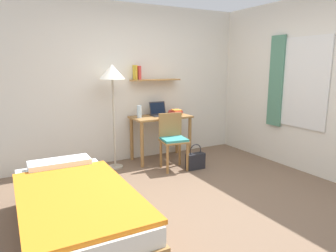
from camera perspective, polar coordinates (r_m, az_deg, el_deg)
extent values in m
plane|color=brown|center=(3.82, 5.81, -13.75)|extent=(5.28, 5.28, 0.00)
cube|color=silver|center=(5.26, -6.50, 7.84)|extent=(4.40, 0.05, 2.60)
cube|color=#9E703D|center=(5.28, -2.35, 8.59)|extent=(0.87, 0.22, 0.02)
cube|color=gold|center=(5.15, -6.16, 9.91)|extent=(0.03, 0.14, 0.24)
cube|color=#D13D38|center=(5.15, -5.59, 9.86)|extent=(0.04, 0.18, 0.23)
cube|color=silver|center=(4.91, 26.20, 6.51)|extent=(0.05, 4.40, 2.60)
cube|color=silver|center=(5.00, 24.05, 7.33)|extent=(0.02, 0.81, 1.35)
cube|color=white|center=(5.01, 24.12, 7.33)|extent=(0.01, 0.75, 1.29)
cube|color=#4C7F66|center=(5.31, 19.48, 7.84)|extent=(0.03, 0.28, 1.45)
cube|color=#9E703D|center=(3.19, -16.75, -16.71)|extent=(0.97, 1.99, 0.28)
cube|color=silver|center=(3.10, -16.98, -13.11)|extent=(0.93, 1.93, 0.16)
cube|color=orange|center=(2.95, -16.61, -12.23)|extent=(0.99, 1.63, 0.04)
cube|color=white|center=(3.77, -19.53, -6.71)|extent=(0.68, 0.28, 0.10)
cube|color=#9E703D|center=(5.18, -1.37, 1.71)|extent=(0.99, 0.54, 0.03)
cylinder|color=#9E703D|center=(4.88, -4.86, -3.53)|extent=(0.06, 0.06, 0.73)
cylinder|color=#9E703D|center=(5.28, 4.07, -2.35)|extent=(0.06, 0.06, 0.73)
cylinder|color=#9E703D|center=(5.27, -6.79, -2.44)|extent=(0.06, 0.06, 0.73)
cylinder|color=#9E703D|center=(5.65, 1.67, -1.42)|extent=(0.06, 0.06, 0.73)
cube|color=#9E703D|center=(4.74, 1.12, -2.83)|extent=(0.45, 0.43, 0.03)
cube|color=teal|center=(4.73, 1.13, -2.48)|extent=(0.41, 0.40, 0.03)
cube|color=#9E703D|center=(4.84, 0.41, 0.29)|extent=(0.38, 0.09, 0.37)
cylinder|color=#9E703D|center=(4.61, -0.08, -6.26)|extent=(0.04, 0.04, 0.44)
cylinder|color=#9E703D|center=(4.73, 3.65, -5.83)|extent=(0.04, 0.04, 0.44)
cylinder|color=#9E703D|center=(4.89, -1.33, -5.23)|extent=(0.04, 0.04, 0.44)
cylinder|color=#9E703D|center=(5.00, 2.21, -4.86)|extent=(0.04, 0.04, 0.44)
cylinder|color=#B2A893|center=(5.01, -9.76, -7.48)|extent=(0.24, 0.24, 0.02)
cylinder|color=#B2A893|center=(4.83, -10.04, 0.42)|extent=(0.03, 0.03, 1.38)
cone|color=silver|center=(4.75, -10.38, 9.94)|extent=(0.39, 0.39, 0.22)
cube|color=#2D2D33|center=(5.22, -1.53, 2.02)|extent=(0.30, 0.23, 0.01)
cube|color=#2D2D33|center=(5.28, -1.97, 3.37)|extent=(0.29, 0.06, 0.22)
cube|color=black|center=(5.28, -1.95, 3.36)|extent=(0.26, 0.05, 0.18)
cylinder|color=silver|center=(5.01, -5.38, 2.67)|extent=(0.07, 0.07, 0.20)
cube|color=gold|center=(5.35, 1.46, 2.30)|extent=(0.17, 0.23, 0.02)
cube|color=#D13D38|center=(5.34, 1.32, 2.55)|extent=(0.17, 0.23, 0.02)
cube|color=#D13D38|center=(5.34, 1.48, 2.78)|extent=(0.16, 0.24, 0.02)
cube|color=orange|center=(5.34, 1.58, 2.99)|extent=(0.17, 0.21, 0.02)
cube|color=#232328|center=(4.86, 5.11, -6.55)|extent=(0.30, 0.13, 0.25)
torus|color=#232328|center=(4.81, 5.15, -4.57)|extent=(0.21, 0.02, 0.21)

